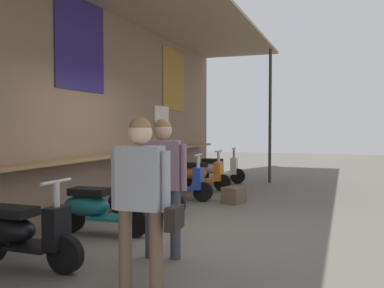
% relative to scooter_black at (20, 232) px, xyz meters
% --- Properties ---
extents(ground_plane, '(37.91, 37.91, 0.00)m').
position_rel_scooter_black_xyz_m(ground_plane, '(2.19, -1.08, -0.39)').
color(ground_plane, '#605B54').
extents(market_stall_facade, '(13.54, 2.52, 3.76)m').
position_rel_scooter_black_xyz_m(market_stall_facade, '(2.19, 0.78, 1.70)').
color(market_stall_facade, '#7F6651').
rests_on(market_stall_facade, ground_plane).
extents(scooter_black, '(0.46, 1.40, 0.97)m').
position_rel_scooter_black_xyz_m(scooter_black, '(0.00, 0.00, 0.00)').
color(scooter_black, black).
rests_on(scooter_black, ground_plane).
extents(scooter_teal, '(0.49, 1.40, 0.97)m').
position_rel_scooter_black_xyz_m(scooter_teal, '(1.50, -0.00, 0.00)').
color(scooter_teal, '#197075').
rests_on(scooter_teal, ground_plane).
extents(scooter_maroon, '(0.48, 1.40, 0.97)m').
position_rel_scooter_black_xyz_m(scooter_maroon, '(2.88, -0.00, 0.00)').
color(scooter_maroon, maroon).
rests_on(scooter_maroon, ground_plane).
extents(scooter_blue, '(0.46, 1.40, 0.97)m').
position_rel_scooter_black_xyz_m(scooter_blue, '(4.44, -0.00, 0.00)').
color(scooter_blue, '#233D9E').
rests_on(scooter_blue, ground_plane).
extents(scooter_orange, '(0.47, 1.40, 0.97)m').
position_rel_scooter_black_xyz_m(scooter_orange, '(5.94, -0.00, 0.00)').
color(scooter_orange, orange).
rests_on(scooter_orange, ground_plane).
extents(scooter_cream, '(0.49, 1.40, 0.97)m').
position_rel_scooter_black_xyz_m(scooter_cream, '(7.34, -0.00, 0.00)').
color(scooter_cream, beige).
rests_on(scooter_cream, ground_plane).
extents(shopper_with_handbag, '(0.29, 0.64, 1.60)m').
position_rel_scooter_black_xyz_m(shopper_with_handbag, '(-0.29, -1.62, 0.58)').
color(shopper_with_handbag, brown).
rests_on(shopper_with_handbag, ground_plane).
extents(shopper_browsing, '(0.29, 0.54, 1.61)m').
position_rel_scooter_black_xyz_m(shopper_browsing, '(0.82, -1.31, 0.60)').
color(shopper_browsing, '#383D4C').
rests_on(shopper_browsing, ground_plane).
extents(merchandise_crate, '(0.52, 0.46, 0.32)m').
position_rel_scooter_black_xyz_m(merchandise_crate, '(4.53, -1.21, -0.23)').
color(merchandise_crate, brown).
rests_on(merchandise_crate, ground_plane).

